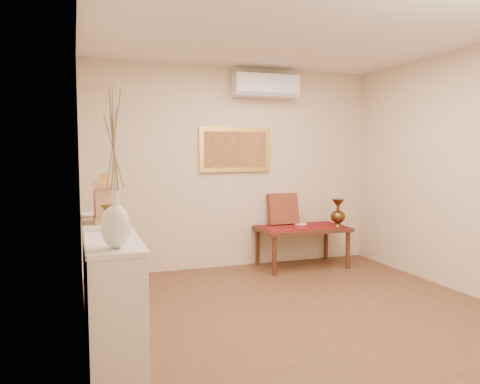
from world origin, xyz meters
name	(u,v)px	position (x,y,z in m)	size (l,w,h in m)	color
floor	(312,321)	(0.00, 0.00, 0.00)	(4.50, 4.50, 0.00)	brown
ceiling	(316,24)	(0.00, 0.00, 2.70)	(4.50, 4.50, 0.00)	silver
wall_back	(234,168)	(0.00, 2.25, 1.35)	(4.00, 0.02, 2.70)	beige
wall_left	(82,181)	(-2.00, 0.00, 1.35)	(0.02, 4.50, 2.70)	beige
white_vase	(114,169)	(-1.82, -0.83, 1.47)	(0.19, 0.19, 0.97)	silver
candlestick	(115,222)	(-1.80, -0.46, 1.09)	(0.10, 0.10, 0.22)	silver
brass_urn_small	(107,214)	(-1.83, -0.11, 1.10)	(0.11, 0.11, 0.24)	brown
table_cloth	(302,227)	(0.85, 1.88, 0.55)	(1.14, 0.59, 0.01)	maroon
brass_urn_tall	(338,210)	(1.32, 1.74, 0.78)	(0.20, 0.20, 0.45)	brown
plate	(300,224)	(0.90, 2.04, 0.56)	(0.18, 0.18, 0.01)	silver
menu	(300,228)	(0.74, 1.74, 0.56)	(0.18, 0.25, 0.01)	maroon
cushion	(283,209)	(0.68, 2.14, 0.77)	(0.43, 0.10, 0.43)	maroon
display_ledge	(109,288)	(-1.82, 0.00, 0.49)	(0.37, 2.02, 0.98)	white
mantel_clock	(104,202)	(-1.83, 0.31, 1.15)	(0.17, 0.36, 0.41)	tan
wooden_chest	(103,203)	(-1.82, 0.65, 1.10)	(0.16, 0.21, 0.24)	tan
low_table	(302,232)	(0.85, 1.88, 0.48)	(1.20, 0.70, 0.55)	#4D2617
painting	(235,150)	(0.00, 2.22, 1.60)	(1.00, 0.06, 0.60)	gold
ac_unit	(266,86)	(0.40, 2.12, 2.45)	(0.90, 0.25, 0.30)	silver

